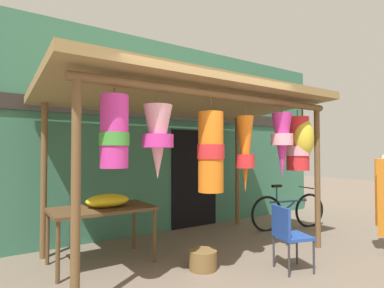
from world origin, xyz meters
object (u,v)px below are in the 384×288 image
object	(u,v)px
display_table	(102,213)
wicker_basket_by_table	(203,260)
folding_chair	(288,232)
parked_bicycle	(289,211)
flower_heap_on_table	(109,200)

from	to	relation	value
display_table	wicker_basket_by_table	world-z (taller)	display_table
folding_chair	parked_bicycle	distance (m)	2.34
display_table	wicker_basket_by_table	bearing A→B (deg)	-42.73
display_table	parked_bicycle	xyz separation A→B (m)	(3.76, -0.17, -0.35)
folding_chair	wicker_basket_by_table	distance (m)	1.17
flower_heap_on_table	folding_chair	xyz separation A→B (m)	(1.84, -1.61, -0.36)
parked_bicycle	flower_heap_on_table	bearing A→B (deg)	177.52
flower_heap_on_table	wicker_basket_by_table	world-z (taller)	flower_heap_on_table
folding_chair	parked_bicycle	xyz separation A→B (m)	(1.82, 1.45, -0.16)
flower_heap_on_table	wicker_basket_by_table	distance (m)	1.54
flower_heap_on_table	wicker_basket_by_table	xyz separation A→B (m)	(0.95, -0.95, -0.74)
folding_chair	wicker_basket_by_table	size ratio (longest dim) A/B	2.28
display_table	flower_heap_on_table	xyz separation A→B (m)	(0.09, -0.01, 0.16)
flower_heap_on_table	folding_chair	size ratio (longest dim) A/B	0.72
display_table	parked_bicycle	size ratio (longest dim) A/B	0.80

